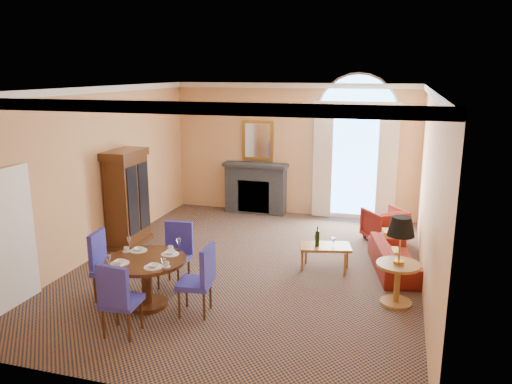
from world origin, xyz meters
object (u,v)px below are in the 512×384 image
(armoire, at_px, (127,200))
(coffee_table, at_px, (325,247))
(sofa, at_px, (395,257))
(side_table, at_px, (400,250))
(dining_table, at_px, (146,271))
(armchair, at_px, (384,225))

(armoire, distance_m, coffee_table, 4.09)
(sofa, distance_m, side_table, 1.47)
(dining_table, bearing_deg, sofa, 34.62)
(side_table, bearing_deg, armchair, 95.84)
(coffee_table, bearing_deg, dining_table, -151.00)
(armoire, height_order, dining_table, armoire)
(sofa, bearing_deg, dining_table, 112.15)
(sofa, xyz_separation_m, armchair, (-0.25, 1.63, 0.09))
(armoire, distance_m, armchair, 5.33)
(dining_table, distance_m, coffee_table, 3.20)
(armoire, relative_size, dining_table, 1.62)
(coffee_table, bearing_deg, armoire, 163.18)
(coffee_table, relative_size, side_table, 0.73)
(armoire, bearing_deg, sofa, 0.81)
(armchair, relative_size, coffee_table, 0.77)
(dining_table, xyz_separation_m, armchair, (3.32, 4.10, -0.22))
(armchair, height_order, side_table, side_table)
(armchair, xyz_separation_m, coffee_table, (-0.97, -1.93, 0.08))
(sofa, bearing_deg, coffee_table, 91.06)
(dining_table, relative_size, sofa, 0.68)
(dining_table, distance_m, sofa, 4.35)
(armchair, relative_size, side_table, 0.56)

